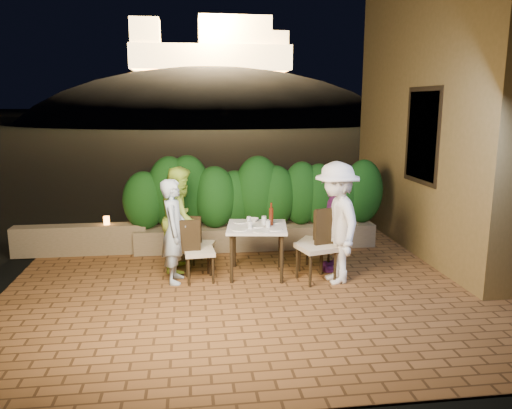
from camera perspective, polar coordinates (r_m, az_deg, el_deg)
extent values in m
plane|color=black|center=(6.72, 0.91, -10.68)|extent=(400.00, 400.00, 0.00)
cube|color=brown|center=(7.20, 0.32, -9.59)|extent=(7.00, 6.00, 0.15)
cube|color=olive|center=(9.32, 21.88, 10.62)|extent=(1.60, 5.00, 5.00)
cube|color=black|center=(8.53, 18.65, 7.45)|extent=(0.08, 1.00, 1.40)
cube|color=black|center=(8.53, 18.59, 7.46)|extent=(0.06, 1.15, 1.55)
cube|color=#7B6C4E|center=(8.84, 0.02, -3.67)|extent=(4.20, 0.55, 0.40)
cube|color=#7B6C4E|center=(8.95, -19.43, -3.82)|extent=(2.20, 0.30, 0.50)
ellipsoid|color=black|center=(66.54, -4.98, 5.94)|extent=(52.00, 40.00, 22.00)
cylinder|color=white|center=(7.10, -1.91, -2.86)|extent=(0.22, 0.22, 0.01)
cylinder|color=white|center=(7.53, -1.82, -2.02)|extent=(0.20, 0.20, 0.01)
cylinder|color=white|center=(7.12, 2.13, -2.82)|extent=(0.24, 0.24, 0.01)
cylinder|color=white|center=(7.54, 2.13, -2.00)|extent=(0.23, 0.23, 0.01)
cylinder|color=white|center=(7.29, 0.08, -2.46)|extent=(0.24, 0.24, 0.01)
cylinder|color=white|center=(7.00, 0.62, -3.06)|extent=(0.23, 0.23, 0.01)
cylinder|color=silver|center=(7.15, -0.70, -2.35)|extent=(0.06, 0.06, 0.11)
cylinder|color=silver|center=(7.49, -0.83, -1.74)|extent=(0.06, 0.06, 0.10)
cylinder|color=silver|center=(7.19, 1.38, -2.27)|extent=(0.06, 0.06, 0.11)
cylinder|color=silver|center=(7.41, 0.93, -1.79)|extent=(0.07, 0.07, 0.12)
imported|color=white|center=(7.60, -0.41, -1.76)|extent=(0.23, 0.23, 0.04)
imported|color=#A6C0D6|center=(7.14, -9.33, -3.02)|extent=(0.40, 0.57, 1.49)
imported|color=#B2DE45|center=(7.66, -8.55, -1.60)|extent=(0.71, 0.85, 1.59)
imported|color=white|center=(7.11, 9.15, -2.09)|extent=(0.73, 1.16, 1.73)
imported|color=#6A2570|center=(7.64, 9.01, -1.97)|extent=(0.50, 0.93, 1.51)
cylinder|color=orange|center=(8.79, -16.71, -1.76)|extent=(0.10, 0.10, 0.14)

